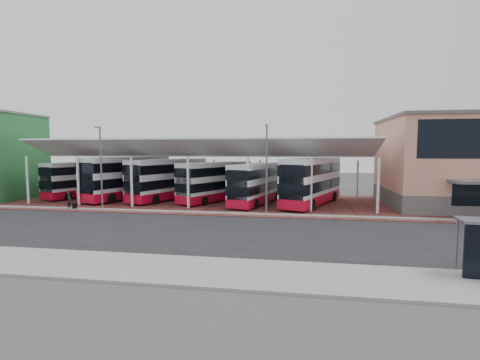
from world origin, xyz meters
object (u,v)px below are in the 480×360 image
at_px(pedestrian, 69,201).
at_px(bus_3, 216,182).
at_px(bus_1, 128,178).
at_px(bus_2, 169,179).
at_px(bus_4, 257,184).
at_px(bus_0, 85,179).
at_px(bus_5, 312,181).

bearing_deg(pedestrian, bus_3, -77.74).
relative_size(bus_1, bus_3, 1.15).
height_order(bus_2, bus_4, bus_2).
distance_m(bus_0, bus_1, 6.34).
bearing_deg(pedestrian, bus_5, -93.26).
xyz_separation_m(bus_1, bus_3, (10.86, -0.10, -0.28)).
relative_size(bus_4, pedestrian, 6.38).
bearing_deg(pedestrian, bus_2, -60.13).
distance_m(bus_0, pedestrian, 10.18).
bearing_deg(bus_1, bus_5, 15.35).
bearing_deg(bus_4, bus_0, -171.91).
xyz_separation_m(bus_0, bus_2, (11.33, -0.81, 0.21)).
bearing_deg(bus_2, pedestrian, -109.74).
distance_m(bus_2, pedestrian, 11.04).
xyz_separation_m(bus_5, pedestrian, (-23.61, -7.04, -1.61)).
bearing_deg(bus_2, bus_0, -163.57).
xyz_separation_m(bus_0, bus_5, (27.87, -2.12, 0.31)).
bearing_deg(bus_3, bus_4, 10.01).
height_order(bus_0, bus_2, bus_2).
bearing_deg(bus_5, bus_1, -161.89).
distance_m(bus_0, bus_2, 11.36).
distance_m(bus_3, bus_5, 10.81).
height_order(bus_0, pedestrian, bus_0).
height_order(bus_2, bus_3, bus_2).
height_order(bus_1, bus_3, bus_1).
xyz_separation_m(bus_2, bus_4, (10.64, -1.66, -0.20)).
distance_m(bus_2, bus_5, 16.59).
xyz_separation_m(bus_2, bus_3, (5.78, -0.28, -0.16)).
bearing_deg(bus_4, bus_3, 178.61).
relative_size(bus_0, pedestrian, 6.33).
xyz_separation_m(bus_1, bus_5, (21.61, -1.13, -0.02)).
distance_m(bus_1, bus_5, 21.64).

